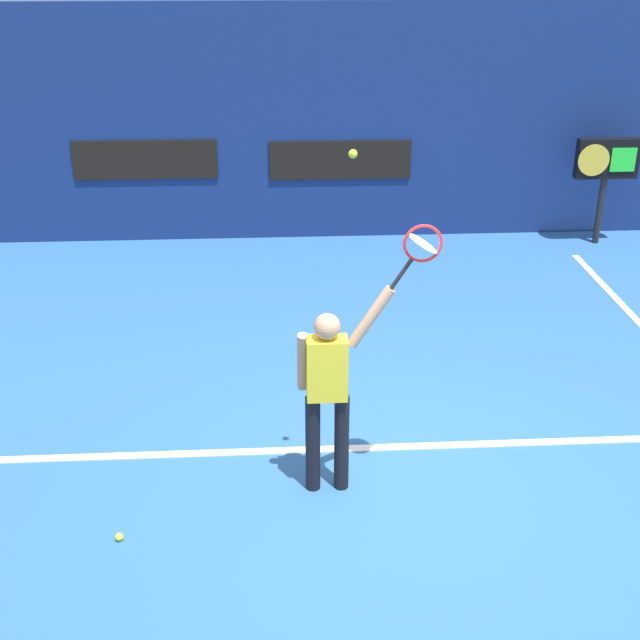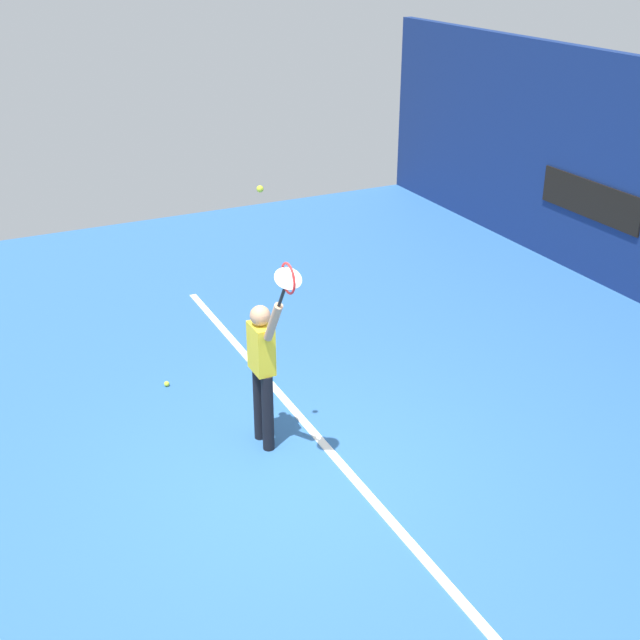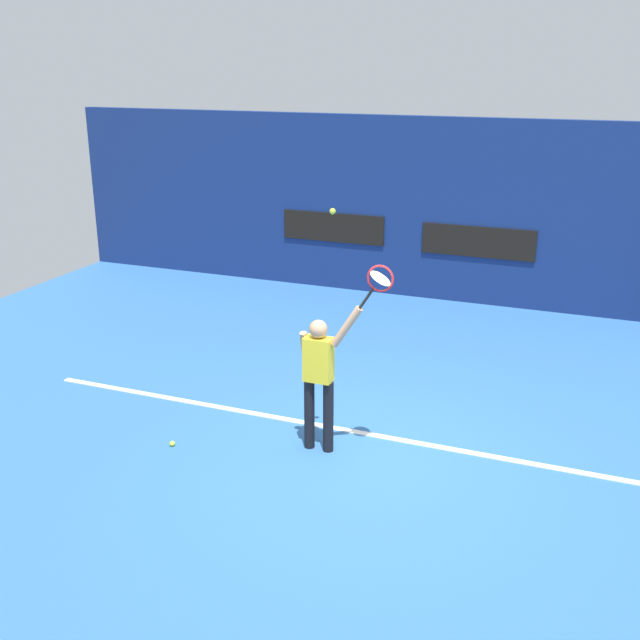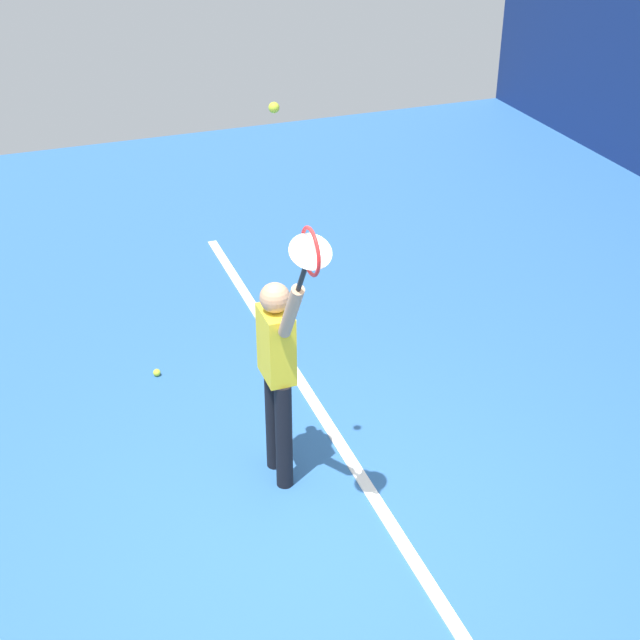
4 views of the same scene
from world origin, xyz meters
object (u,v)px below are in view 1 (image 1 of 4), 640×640
(tennis_racket, at_px, (420,247))
(scoreboard_clock, at_px, (606,163))
(tennis_player, at_px, (328,388))
(spare_ball, at_px, (119,537))
(tennis_ball, at_px, (353,154))

(tennis_racket, xyz_separation_m, scoreboard_clock, (3.94, 6.15, -0.97))
(tennis_player, height_order, spare_ball, tennis_player)
(tennis_ball, relative_size, spare_ball, 1.00)
(tennis_player, distance_m, scoreboard_clock, 7.72)
(spare_ball, bearing_deg, tennis_player, 19.80)
(tennis_racket, bearing_deg, tennis_ball, -176.92)
(scoreboard_clock, bearing_deg, tennis_player, -127.14)
(tennis_player, height_order, scoreboard_clock, tennis_player)
(tennis_player, distance_m, spare_ball, 2.09)
(tennis_player, distance_m, tennis_ball, 2.00)
(tennis_racket, bearing_deg, scoreboard_clock, 57.37)
(scoreboard_clock, height_order, spare_ball, scoreboard_clock)
(tennis_ball, relative_size, scoreboard_clock, 0.04)
(tennis_player, bearing_deg, tennis_ball, -10.95)
(scoreboard_clock, distance_m, spare_ball, 9.40)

